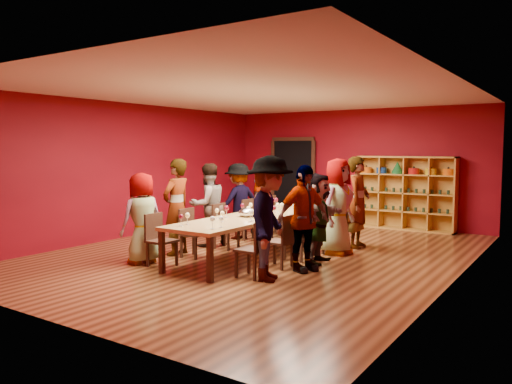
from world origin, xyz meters
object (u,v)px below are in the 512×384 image
chair_person_right_1 (282,238)px  person_right_1 (303,218)px  chair_person_right_2 (301,233)px  person_left_1 (177,207)px  chair_person_left_3 (252,218)px  tasting_table (262,217)px  chair_person_left_4 (275,213)px  chair_person_left_0 (158,237)px  chair_person_left_2 (223,223)px  person_left_2 (208,205)px  person_left_0 (142,218)px  chair_person_left_1 (191,230)px  person_left_4 (260,200)px  person_right_0 (270,218)px  wine_bottle (309,202)px  person_right_3 (337,206)px  spittoon_bowl (247,213)px  person_right_2 (318,218)px  chair_person_right_4 (340,221)px  person_right_4 (358,202)px  person_left_3 (239,201)px  chair_person_right_0 (256,246)px  chair_person_right_3 (323,226)px  shelving_unit (405,190)px

chair_person_right_1 → person_right_1: person_right_1 is taller
chair_person_right_1 → chair_person_right_2: (0.00, 0.67, 0.00)m
person_left_1 → chair_person_left_3: size_ratio=2.02×
tasting_table → chair_person_left_4: 2.17m
chair_person_left_0 → chair_person_left_2: size_ratio=1.00×
person_left_2 → person_left_0: bearing=19.5°
chair_person_left_1 → person_left_4: bearing=98.2°
person_right_0 → wine_bottle: bearing=-3.7°
tasting_table → person_right_0: bearing=-53.7°
person_right_3 → spittoon_bowl: (-1.23, -1.20, -0.08)m
chair_person_left_1 → person_right_2: (2.15, 0.87, 0.29)m
person_right_1 → chair_person_left_2: bearing=91.1°
person_right_1 → chair_person_right_4: size_ratio=1.94×
person_right_2 → person_right_4: person_right_4 is taller
person_right_1 → person_right_0: bearing=-170.2°
chair_person_right_2 → chair_person_right_1: bearing=-90.0°
person_left_1 → chair_person_right_4: size_ratio=2.02×
person_left_3 → person_right_0: 3.54m
chair_person_left_0 → chair_person_right_1: same height
person_left_1 → chair_person_left_4: 2.99m
person_left_3 → spittoon_bowl: size_ratio=5.16×
wine_bottle → chair_person_right_2: bearing=-66.9°
chair_person_left_2 → person_right_4: size_ratio=0.49×
chair_person_right_0 → chair_person_right_2: bearing=90.0°
chair_person_left_1 → person_left_3: (-0.35, 1.99, 0.34)m
chair_person_left_0 → chair_person_right_3: size_ratio=1.00×
person_left_4 → chair_person_right_0: person_left_4 is taller
shelving_unit → person_right_4: 2.76m
chair_person_right_0 → chair_person_right_3: 2.33m
person_left_4 → tasting_table: bearing=16.1°
chair_person_left_2 → person_left_3: (-0.35, 1.02, 0.34)m
chair_person_right_0 → chair_person_right_1: (0.00, 0.79, 0.00)m
chair_person_right_2 → wine_bottle: 1.77m
chair_person_left_3 → chair_person_right_2: size_ratio=1.00×
chair_person_right_4 → person_left_2: bearing=-144.6°
chair_person_left_0 → chair_person_right_3: (1.82, 2.57, 0.00)m
person_left_1 → spittoon_bowl: 1.35m
person_right_2 → person_right_0: bearing=170.3°
person_right_0 → chair_person_right_1: person_right_0 is taller
chair_person_left_2 → chair_person_left_3: bearing=90.0°
person_right_1 → person_right_4: bearing=20.3°
person_right_3 → person_left_2: bearing=111.4°
chair_person_left_0 → person_left_3: bearing=97.1°
person_left_0 → chair_person_left_1: (0.38, 0.84, -0.29)m
person_left_0 → person_left_2: 1.81m
chair_person_left_1 → wine_bottle: (1.14, 2.46, 0.37)m
chair_person_right_3 → shelving_unit: bearing=82.2°
chair_person_left_2 → chair_person_right_1: 1.97m
chair_person_right_3 → spittoon_bowl: 1.56m
chair_person_left_3 → person_left_4: (-0.42, 0.96, 0.28)m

